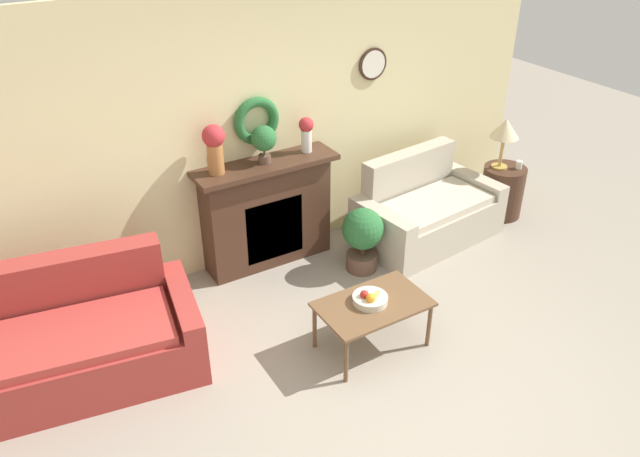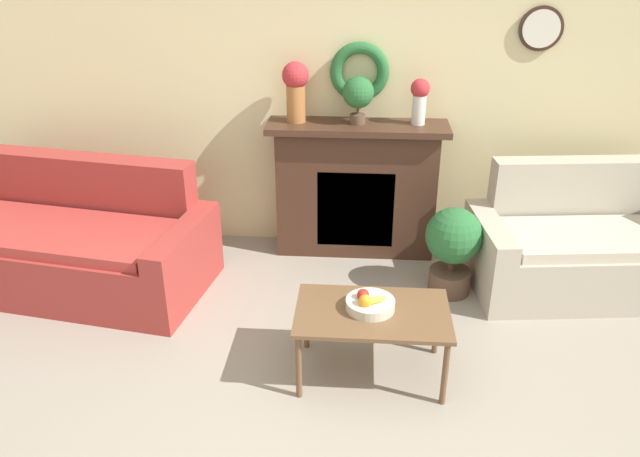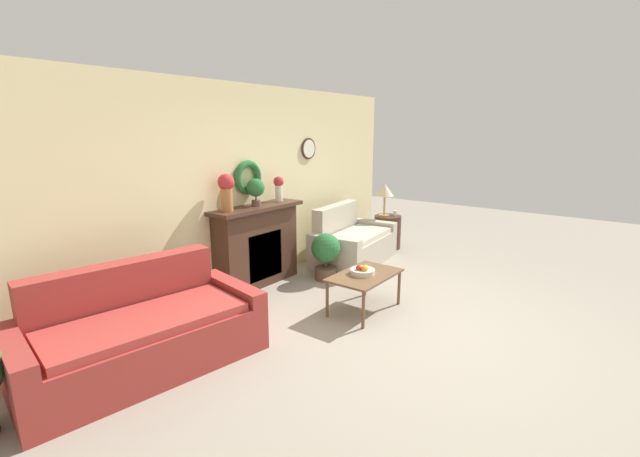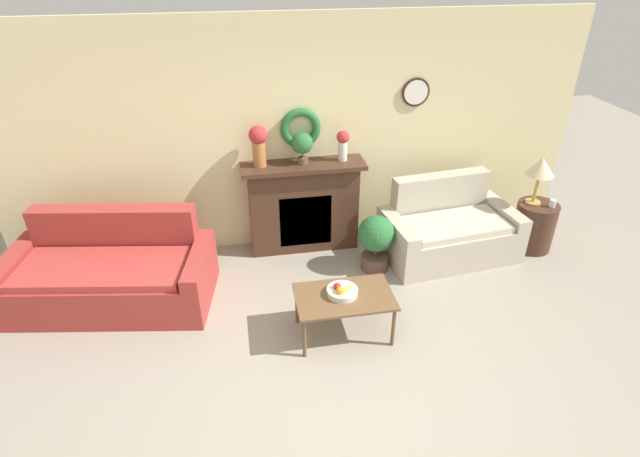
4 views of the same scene
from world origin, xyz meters
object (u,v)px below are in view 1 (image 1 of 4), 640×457
Objects in this scene: coffee_table at (373,307)px; mug at (519,165)px; fireplace at (267,212)px; loveseat_right at (426,211)px; vase_on_mantel_right at (306,132)px; potted_plant_floor_by_loveseat at (363,235)px; fruit_bowl at (370,299)px; side_table_by_loveseat at (502,191)px; potted_plant_on_mantel at (264,140)px; vase_on_mantel_left at (214,145)px; table_lamp at (505,130)px; couch_left at (64,343)px.

coffee_table is 10.05× the size of mug.
fireplace reaches higher than loveseat_right.
potted_plant_floor_by_loveseat is (0.26, -0.64, -0.92)m from vase_on_mantel_right.
fruit_bowl is (-1.56, -1.16, 0.18)m from loveseat_right.
side_table_by_loveseat is at bearing 23.20° from coffee_table.
potted_plant_on_mantel is at bearing 169.59° from side_table_by_loveseat.
vase_on_mantel_left is 0.48m from potted_plant_on_mantel.
table_lamp reaches higher than potted_plant_floor_by_loveseat.
table_lamp reaches higher than loveseat_right.
fruit_bowl is 2.88m from side_table_by_loveseat.
side_table_by_loveseat is at bearing -9.41° from loveseat_right.
coffee_table is 1.35× the size of potted_plant_floor_by_loveseat.
couch_left is at bearing 156.78° from coffee_table.
vase_on_mantel_right is (-2.29, 0.53, 1.02)m from side_table_by_loveseat.
potted_plant_on_mantel is (-0.00, -0.01, 0.78)m from fireplace.
couch_left is 2.45m from potted_plant_on_mantel.
fireplace reaches higher than side_table_by_loveseat.
fireplace is 1.56× the size of coffee_table.
fireplace is 15.66× the size of mug.
couch_left is 4.89m from table_lamp.
couch_left is at bearing -162.75° from potted_plant_on_mantel.
mug is 0.25× the size of potted_plant_on_mantel.
vase_on_mantel_right is 0.47m from potted_plant_on_mantel.
loveseat_right is 2.82× the size of table_lamp.
potted_plant_on_mantel reaches higher than couch_left.
potted_plant_floor_by_loveseat is at bearing -176.06° from loveseat_right.
couch_left reaches higher than fruit_bowl.
fireplace is 4.03× the size of vase_on_mantel_right.
side_table_by_loveseat is at bearing -38.66° from table_lamp.
loveseat_right is 2.02m from potted_plant_on_mantel.
fireplace is at bearing 169.29° from side_table_by_loveseat.
potted_plant_on_mantel is (-0.47, -0.02, 0.02)m from vase_on_mantel_right.
coffee_table is 1.92m from vase_on_mantel_right.
side_table_by_loveseat is 0.88× the size of potted_plant_floor_by_loveseat.
coffee_table is 1.18m from potted_plant_floor_by_loveseat.
fireplace reaches higher than mug.
potted_plant_floor_by_loveseat is (0.59, 1.01, -0.01)m from coffee_table.
coffee_table is 2.86m from side_table_by_loveseat.
coffee_table is at bearing -85.24° from potted_plant_on_mantel.
table_lamp is at bearing -12.11° from vase_on_mantel_right.
mug is at bearing 20.35° from fruit_bowl.
fruit_bowl is 2.89m from table_lamp.
fireplace is 3.05× the size of vase_on_mantel_left.
table_lamp is at bearing 11.69° from couch_left.
vase_on_mantel_left is 1.32× the size of vase_on_mantel_right.
loveseat_right is at bearing 176.88° from side_table_by_loveseat.
vase_on_mantel_left is at bearing 171.44° from table_lamp.
side_table_by_loveseat reaches higher than coffee_table.
vase_on_mantel_left is at bearing 170.77° from side_table_by_loveseat.
potted_plant_floor_by_loveseat is at bearing 58.27° from fruit_bowl.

